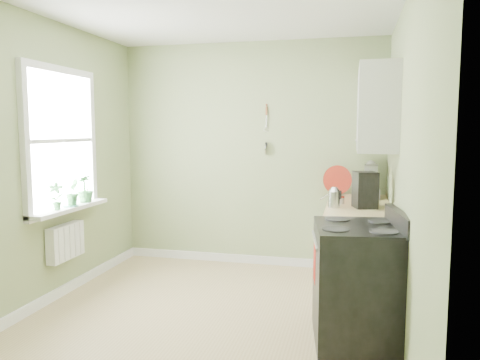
% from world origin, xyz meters
% --- Properties ---
extents(floor, '(3.20, 3.60, 0.02)m').
position_xyz_m(floor, '(0.00, 0.00, -0.01)').
color(floor, tan).
rests_on(floor, ground).
extents(ceiling, '(3.20, 3.60, 0.02)m').
position_xyz_m(ceiling, '(0.00, 0.00, 2.71)').
color(ceiling, white).
rests_on(ceiling, wall_back).
extents(wall_back, '(3.20, 0.02, 2.70)m').
position_xyz_m(wall_back, '(0.00, 1.81, 1.35)').
color(wall_back, '#919F6C').
rests_on(wall_back, floor).
extents(wall_left, '(0.02, 3.60, 2.70)m').
position_xyz_m(wall_left, '(-1.61, 0.00, 1.35)').
color(wall_left, '#919F6C').
rests_on(wall_left, floor).
extents(wall_right, '(0.02, 3.60, 2.70)m').
position_xyz_m(wall_right, '(1.61, 0.00, 1.35)').
color(wall_right, '#919F6C').
rests_on(wall_right, floor).
extents(base_cabinets, '(0.60, 1.60, 0.87)m').
position_xyz_m(base_cabinets, '(1.30, 1.00, 0.43)').
color(base_cabinets, silver).
rests_on(base_cabinets, floor).
extents(countertop, '(0.64, 1.60, 0.04)m').
position_xyz_m(countertop, '(1.29, 1.00, 0.89)').
color(countertop, '#CDB67D').
rests_on(countertop, base_cabinets).
extents(upper_cabinets, '(0.35, 1.40, 0.80)m').
position_xyz_m(upper_cabinets, '(1.43, 1.10, 1.85)').
color(upper_cabinets, silver).
rests_on(upper_cabinets, wall_right).
extents(window, '(0.06, 1.14, 1.44)m').
position_xyz_m(window, '(-1.58, 0.30, 1.55)').
color(window, white).
rests_on(window, wall_left).
extents(window_sill, '(0.18, 1.14, 0.04)m').
position_xyz_m(window_sill, '(-1.51, 0.30, 0.88)').
color(window_sill, white).
rests_on(window_sill, wall_left).
extents(radiator, '(0.12, 0.50, 0.35)m').
position_xyz_m(radiator, '(-1.54, 0.25, 0.55)').
color(radiator, white).
rests_on(radiator, wall_left).
extents(wall_utensils, '(0.02, 0.14, 0.58)m').
position_xyz_m(wall_utensils, '(0.20, 1.78, 1.56)').
color(wall_utensils, '#CDB67D').
rests_on(wall_utensils, wall_back).
extents(stove, '(0.76, 0.84, 1.05)m').
position_xyz_m(stove, '(1.28, -0.13, 0.47)').
color(stove, black).
rests_on(stove, floor).
extents(stand_mixer, '(0.22, 0.35, 0.40)m').
position_xyz_m(stand_mixer, '(1.42, 1.56, 1.08)').
color(stand_mixer, '#B2B2B7').
rests_on(stand_mixer, countertop).
extents(kettle, '(0.20, 0.12, 0.20)m').
position_xyz_m(kettle, '(1.05, 0.78, 1.01)').
color(kettle, silver).
rests_on(kettle, countertop).
extents(coffee_maker, '(0.25, 0.27, 0.35)m').
position_xyz_m(coffee_maker, '(1.34, 0.84, 1.08)').
color(coffee_maker, black).
rests_on(coffee_maker, countertop).
extents(red_tray, '(0.34, 0.17, 0.34)m').
position_xyz_m(red_tray, '(1.05, 1.72, 1.08)').
color(red_tray, red).
rests_on(red_tray, countertop).
extents(jar, '(0.07, 0.07, 0.07)m').
position_xyz_m(jar, '(1.11, 1.03, 0.95)').
color(jar, '#B7A595').
rests_on(jar, countertop).
extents(plant_a, '(0.17, 0.16, 0.27)m').
position_xyz_m(plant_a, '(-1.50, 0.07, 1.03)').
color(plant_a, '#2C622F').
rests_on(plant_a, window_sill).
extents(plant_b, '(0.17, 0.19, 0.27)m').
position_xyz_m(plant_b, '(-1.50, 0.33, 1.04)').
color(plant_b, '#2C622F').
rests_on(plant_b, window_sill).
extents(plant_c, '(0.20, 0.20, 0.29)m').
position_xyz_m(plant_c, '(-1.50, 0.57, 1.04)').
color(plant_c, '#2C622F').
rests_on(plant_c, window_sill).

